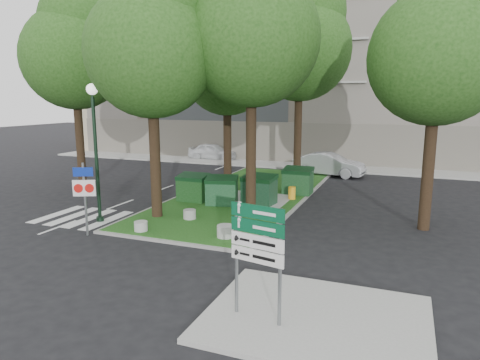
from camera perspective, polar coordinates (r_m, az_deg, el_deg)
The scene contains 26 objects.
ground at distance 15.80m, azimuth -11.17°, elevation -7.95°, with size 120.00×120.00×0.00m, color black.
median_island at distance 22.49m, azimuth 0.88°, elevation -1.94°, with size 6.00×16.00×0.12m, color #1B4814.
median_kerb at distance 22.50m, azimuth 0.88°, elevation -1.97°, with size 6.30×16.30×0.10m, color gray.
sidewalk_corner at distance 10.46m, azimuth 10.11°, elevation -17.70°, with size 5.00×4.00×0.12m, color #999993.
building_sidewalk at distance 32.49m, azimuth 6.54°, elevation 1.95°, with size 42.00×3.00×0.12m, color #999993.
zebra_crossing at distance 19.10m, azimuth -18.32°, elevation -4.99°, with size 5.00×3.00×0.01m, color silver.
apartment_building at distance 39.52m, azimuth 9.69°, elevation 14.98°, with size 41.00×12.00×16.00m, color tan.
tree_median_near_left at distance 18.04m, azimuth -11.48°, elevation 17.91°, with size 5.20×5.20×10.53m.
tree_median_near_right at distance 18.40m, azimuth 1.90°, elevation 20.06°, with size 5.60×5.60×11.46m.
tree_median_mid at distance 23.52m, azimuth -1.48°, elevation 15.57°, with size 4.80×4.80×9.99m.
tree_median_far at distance 25.52m, azimuth 8.27°, elevation 18.12°, with size 5.80×5.80×11.93m.
tree_street_left at distance 25.06m, azimuth -21.09°, elevation 16.13°, with size 5.40×5.40×11.00m.
tree_street_right at distance 17.75m, azimuth 25.26°, elevation 16.15°, with size 5.00×5.00×10.06m.
dumpster_a at distance 20.91m, azimuth -6.27°, elevation -1.01°, with size 1.45×1.02×1.34m.
dumpster_b at distance 20.08m, azimuth -2.45°, elevation -1.43°, with size 1.67×1.35×1.36m.
dumpster_c at distance 20.18m, azimuth 2.56°, elevation -1.28°, with size 1.65×1.24×1.42m.
dumpster_d at distance 22.52m, azimuth 7.71°, elevation -0.12°, with size 1.53×1.08×1.41m.
bollard_left at distance 16.61m, azimuth -13.07°, elevation -6.01°, with size 0.50×0.50×0.36m, color #ABABA6.
bollard_right at distance 15.47m, azimuth -1.97°, elevation -6.83°, with size 0.61×0.61×0.43m, color #A1A19C.
bollard_mid at distance 17.90m, azimuth -6.73°, elevation -4.55°, with size 0.53×0.53×0.38m, color #9C9B97.
litter_bin at distance 21.31m, azimuth 6.93°, elevation -1.72°, with size 0.35×0.35×0.62m, color gold.
street_lamp at distance 18.17m, azimuth -18.77°, elevation 5.51°, with size 0.45×0.45×5.61m.
traffic_sign_pole at distance 16.64m, azimuth -20.03°, elevation -1.17°, with size 0.76×0.39×2.74m.
directional_sign at distance 9.49m, azimuth 2.38°, elevation -8.56°, with size 1.30×0.32×2.65m.
car_white at distance 35.64m, azimuth -3.65°, elevation 3.81°, with size 1.65×4.09×1.39m, color white.
car_silver at distance 28.76m, azimuth 11.78°, elevation 2.05°, with size 1.61×4.61×1.52m, color #ABAEB4.
Camera 1 is at (8.16, -12.56, 5.02)m, focal length 32.00 mm.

